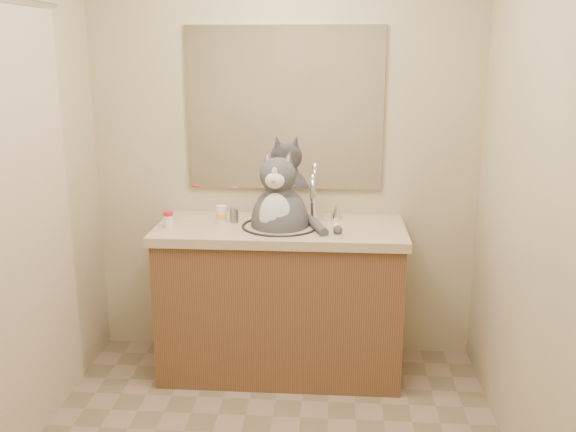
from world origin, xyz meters
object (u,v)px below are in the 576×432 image
Objects in this scene: cat at (280,218)px; grey_canister at (234,215)px; pill_bottle_redcap at (169,220)px; pill_bottle_orange at (221,215)px.

cat is 8.22× the size of grey_canister.
pill_bottle_redcap is at bearing -157.49° from grey_canister.
pill_bottle_redcap is 0.29m from pill_bottle_orange.
pill_bottle_orange is 0.07m from grey_canister.
pill_bottle_redcap is at bearing -165.44° from cat.
pill_bottle_orange is (-0.32, 0.03, 0.00)m from cat.
cat reaches higher than pill_bottle_redcap.
pill_bottle_redcap is 0.36m from grey_canister.
cat reaches higher than pill_bottle_orange.
pill_bottle_redcap is 1.12× the size of grey_canister.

